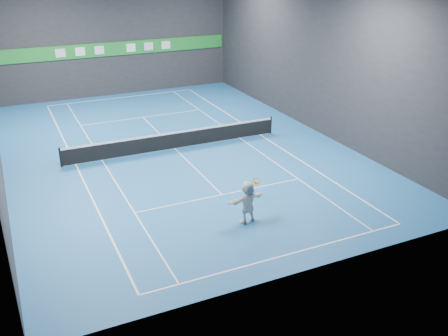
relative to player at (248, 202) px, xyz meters
name	(u,v)px	position (x,y,z in m)	size (l,w,h in m)	color
ground	(175,149)	(0.08, 9.06, -0.91)	(26.00, 26.00, 0.00)	#1C5B9B
wall_back	(114,35)	(0.08, 22.06, 3.59)	(18.00, 0.10, 9.00)	#252527
wall_front	(310,152)	(0.08, -3.94, 3.59)	(18.00, 0.10, 9.00)	#252527
wall_right	(314,56)	(9.08, 9.06, 3.59)	(0.10, 26.00, 9.00)	#252527
baseline_near	(284,255)	(0.08, -2.83, -0.90)	(10.98, 0.08, 0.01)	white
baseline_far	(122,97)	(0.08, 20.95, -0.90)	(10.98, 0.08, 0.01)	white
sideline_doubles_left	(76,165)	(-5.41, 9.06, -0.90)	(0.08, 23.78, 0.01)	white
sideline_doubles_right	(260,135)	(5.57, 9.06, -0.90)	(0.08, 23.78, 0.01)	white
sideline_singles_left	(102,160)	(-4.03, 9.06, -0.90)	(0.06, 23.78, 0.01)	white
sideline_singles_right	(240,138)	(4.19, 9.06, -0.90)	(0.06, 23.78, 0.01)	white
service_line_near	(222,195)	(0.08, 2.66, -0.90)	(8.23, 0.06, 0.01)	white
service_line_far	(143,117)	(0.08, 15.46, -0.90)	(8.23, 0.06, 0.01)	white
center_service_line	(175,149)	(0.08, 9.06, -0.90)	(0.06, 12.80, 0.01)	white
player	(248,202)	(0.00, 0.00, 0.00)	(1.68, 0.54, 1.81)	white
tennis_ball	(244,151)	(-0.09, 0.25, 2.12)	(0.07, 0.07, 0.07)	#D0F829
tennis_net	(175,140)	(0.08, 9.06, -0.37)	(12.50, 0.10, 1.07)	black
sponsor_banner	(115,49)	(0.08, 22.00, 2.59)	(17.64, 0.11, 1.00)	#1C832B
tennis_racket	(256,182)	(0.40, 0.05, 0.77)	(0.42, 0.38, 0.64)	#B52013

